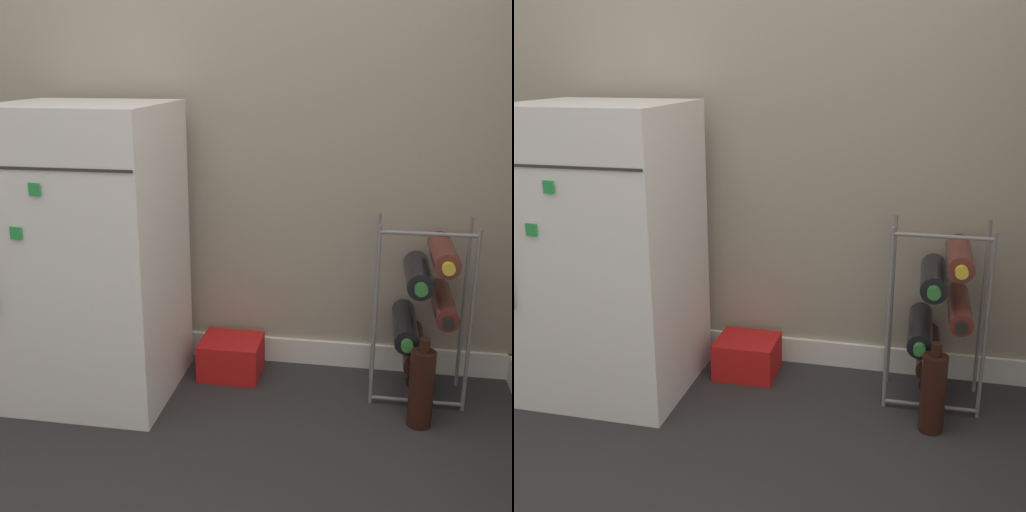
{
  "view_description": "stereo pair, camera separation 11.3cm",
  "coord_description": "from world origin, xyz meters",
  "views": [
    {
      "loc": [
        0.38,
        -1.53,
        1.04
      ],
      "look_at": [
        0.04,
        0.36,
        0.47
      ],
      "focal_mm": 45.0,
      "sensor_mm": 36.0,
      "label": 1
    },
    {
      "loc": [
        0.49,
        -1.5,
        1.04
      ],
      "look_at": [
        0.04,
        0.36,
        0.47
      ],
      "focal_mm": 45.0,
      "sensor_mm": 36.0,
      "label": 2
    }
  ],
  "objects": [
    {
      "name": "mini_fridge",
      "position": [
        -0.48,
        0.29,
        0.47
      ],
      "size": [
        0.5,
        0.51,
        0.93
      ],
      "color": "white",
      "rests_on": "ground_plane"
    },
    {
      "name": "loose_bottle_floor",
      "position": [
        0.56,
        0.23,
        0.12
      ],
      "size": [
        0.07,
        0.07,
        0.28
      ],
      "color": "black",
      "rests_on": "ground_plane"
    },
    {
      "name": "wine_rack",
      "position": [
        0.56,
        0.42,
        0.29
      ],
      "size": [
        0.3,
        0.32,
        0.59
      ],
      "color": "slate",
      "rests_on": "ground_plane"
    },
    {
      "name": "ground_plane",
      "position": [
        0.0,
        0.0,
        0.0
      ],
      "size": [
        14.0,
        14.0,
        0.0
      ],
      "primitive_type": "plane",
      "color": "#28282B"
    },
    {
      "name": "soda_box",
      "position": [
        -0.06,
        0.46,
        0.06
      ],
      "size": [
        0.21,
        0.18,
        0.13
      ],
      "color": "red",
      "rests_on": "ground_plane"
    }
  ]
}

